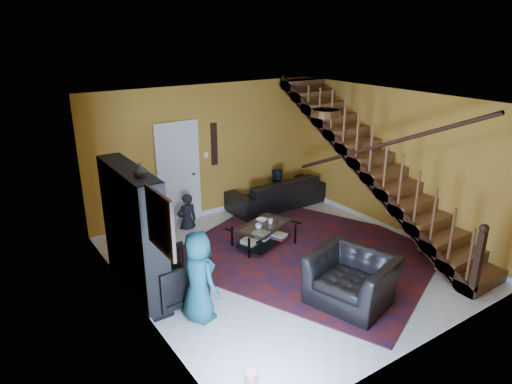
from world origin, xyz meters
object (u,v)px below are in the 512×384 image
at_px(bookshelf, 134,234).
at_px(armchair_right, 351,280).
at_px(armchair_left, 174,278).
at_px(sofa, 277,192).
at_px(coffee_table, 264,234).

height_order(bookshelf, armchair_right, bookshelf).
height_order(armchair_left, armchair_right, armchair_right).
bearing_deg(armchair_left, sofa, -63.61).
relative_size(armchair_left, coffee_table, 0.65).
distance_m(bookshelf, armchair_right, 3.28).
bearing_deg(armchair_right, bookshelf, -145.74).
bearing_deg(sofa, armchair_left, 30.76).
distance_m(bookshelf, sofa, 4.31).
relative_size(bookshelf, armchair_right, 1.73).
relative_size(armchair_right, coffee_table, 0.93).
xyz_separation_m(bookshelf, coffee_table, (2.49, 0.20, -0.73)).
distance_m(bookshelf, armchair_left, 0.87).
xyz_separation_m(sofa, coffee_table, (-1.41, -1.50, -0.10)).
distance_m(sofa, armchair_right, 4.00).
xyz_separation_m(bookshelf, sofa, (3.90, 1.70, -0.63)).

